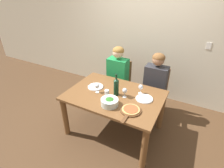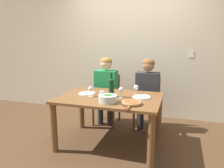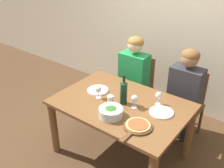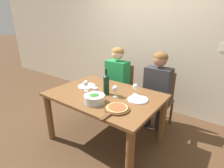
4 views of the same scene
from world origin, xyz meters
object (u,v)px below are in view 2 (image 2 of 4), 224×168
(pizza_on_board, at_px, (131,103))
(wine_glass_right, at_px, (136,88))
(chair_right, at_px, (148,100))
(wine_glass_left, at_px, (91,89))
(broccoli_bowl, at_px, (108,99))
(dinner_plate_left, at_px, (87,93))
(chair_left, at_px, (108,97))
(water_tumbler, at_px, (102,94))
(person_man, at_px, (147,88))
(wine_bottle, at_px, (111,87))
(person_woman, at_px, (106,85))
(dinner_plate_right, at_px, (142,97))
(wine_glass_centre, at_px, (121,90))

(pizza_on_board, bearing_deg, wine_glass_right, 94.64)
(chair_right, relative_size, wine_glass_left, 5.83)
(broccoli_bowl, xyz_separation_m, pizza_on_board, (0.31, 0.01, -0.03))
(chair_right, bearing_deg, dinner_plate_left, -135.30)
(chair_left, bearing_deg, water_tumbler, -76.19)
(person_man, xyz_separation_m, water_tumbler, (-0.51, -0.80, 0.04))
(wine_bottle, distance_m, wine_glass_right, 0.37)
(person_woman, bearing_deg, broccoli_bowl, -69.30)
(dinner_plate_left, distance_m, water_tumbler, 0.31)
(person_woman, xyz_separation_m, wine_bottle, (0.34, -0.72, 0.14))
(wine_bottle, distance_m, wine_glass_left, 0.30)
(person_woman, relative_size, water_tumbler, 13.10)
(dinner_plate_right, bearing_deg, chair_right, 91.32)
(person_man, bearing_deg, person_woman, 180.00)
(wine_bottle, distance_m, dinner_plate_right, 0.44)
(chair_left, relative_size, wine_glass_right, 5.83)
(dinner_plate_right, bearing_deg, dinner_plate_left, -176.94)
(person_woman, distance_m, dinner_plate_right, 0.98)
(chair_right, relative_size, person_woman, 0.73)
(wine_bottle, relative_size, wine_glass_right, 2.28)
(chair_right, distance_m, person_man, 0.27)
(person_man, height_order, wine_glass_right, person_man)
(wine_glass_right, bearing_deg, water_tumbler, -145.41)
(person_man, distance_m, dinner_plate_right, 0.63)
(chair_right, xyz_separation_m, wine_glass_left, (-0.68, -0.91, 0.35))
(chair_left, xyz_separation_m, water_tumbler, (0.22, -0.91, 0.29))
(wine_bottle, xyz_separation_m, dinner_plate_left, (-0.39, 0.04, -0.13))
(chair_left, bearing_deg, dinner_plate_right, -44.59)
(wine_glass_left, relative_size, wine_glass_right, 1.00)
(broccoli_bowl, distance_m, wine_glass_left, 0.38)
(pizza_on_board, height_order, wine_glass_right, wine_glass_right)
(wine_glass_right, relative_size, wine_glass_centre, 1.00)
(wine_bottle, bearing_deg, chair_right, 64.28)
(dinner_plate_left, relative_size, dinner_plate_right, 1.00)
(broccoli_bowl, bearing_deg, wine_glass_centre, 69.81)
(chair_right, xyz_separation_m, pizza_on_board, (-0.05, -1.09, 0.26))
(water_tumbler, bearing_deg, wine_glass_left, 177.54)
(wine_bottle, height_order, pizza_on_board, wine_bottle)
(chair_left, relative_size, person_woman, 0.73)
(dinner_plate_right, bearing_deg, wine_glass_centre, -162.49)
(wine_glass_right, bearing_deg, wine_bottle, -146.52)
(dinner_plate_right, bearing_deg, chair_left, 135.41)
(wine_glass_left, distance_m, wine_glass_centre, 0.43)
(dinner_plate_left, bearing_deg, chair_right, 44.70)
(wine_glass_left, bearing_deg, person_man, 49.35)
(wine_glass_right, bearing_deg, dinner_plate_left, -167.08)
(person_woman, height_order, wine_bottle, person_woman)
(chair_left, height_order, wine_glass_left, chair_left)
(person_man, xyz_separation_m, dinner_plate_left, (-0.79, -0.67, 0.00))
(chair_left, distance_m, broccoli_bowl, 1.20)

